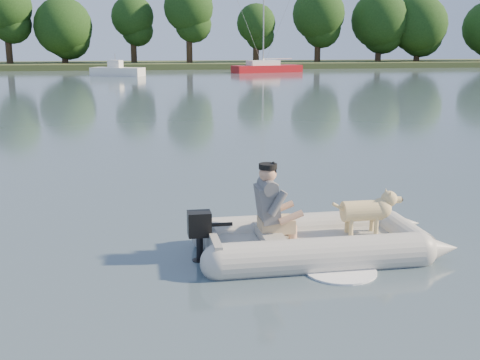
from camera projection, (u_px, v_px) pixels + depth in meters
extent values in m
plane|color=slate|center=(261.00, 252.00, 8.82)|extent=(160.00, 160.00, 0.00)
cube|color=#47512D|center=(156.00, 65.00, 68.38)|extent=(160.00, 12.00, 0.70)
cylinder|color=#332316|center=(9.00, 49.00, 64.57)|extent=(0.70, 0.70, 4.24)
sphere|color=#1F4416|center=(5.00, 7.00, 63.58)|extent=(5.55, 5.55, 5.55)
cylinder|color=#332316|center=(65.00, 55.00, 65.92)|extent=(0.70, 0.70, 2.94)
sphere|color=#1F4416|center=(63.00, 27.00, 65.23)|extent=(6.27, 6.27, 6.27)
cylinder|color=#332316|center=(134.00, 51.00, 67.59)|extent=(0.70, 0.70, 3.67)
sphere|color=#1F4416|center=(132.00, 17.00, 66.74)|extent=(4.69, 4.69, 4.69)
cylinder|color=#332316|center=(189.00, 49.00, 66.75)|extent=(0.70, 0.70, 4.29)
sphere|color=#1F4416|center=(189.00, 7.00, 65.75)|extent=(5.43, 5.43, 5.43)
cylinder|color=#332316|center=(256.00, 53.00, 68.31)|extent=(0.70, 0.70, 3.21)
sphere|color=#1F4416|center=(256.00, 23.00, 67.56)|extent=(4.41, 4.41, 4.41)
cylinder|color=#332316|center=(317.00, 50.00, 69.97)|extent=(0.70, 0.70, 3.94)
sphere|color=#1F4416|center=(318.00, 14.00, 69.05)|extent=(6.03, 6.03, 6.03)
cylinder|color=#332316|center=(378.00, 51.00, 71.46)|extent=(0.70, 0.70, 3.52)
sphere|color=#1F4416|center=(380.00, 20.00, 70.64)|extent=(6.68, 6.68, 6.68)
cylinder|color=#332316|center=(417.00, 53.00, 72.01)|extent=(0.70, 0.70, 3.21)
sphere|color=#1F4416|center=(419.00, 24.00, 71.26)|extent=(6.79, 6.79, 6.79)
cube|color=#A11217|center=(267.00, 70.00, 58.41)|extent=(7.11, 3.73, 0.85)
cube|color=white|center=(263.00, 63.00, 58.09)|extent=(3.28, 2.25, 0.51)
cylinder|color=#A5A5AA|center=(264.00, 20.00, 57.17)|extent=(0.14, 0.14, 8.52)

